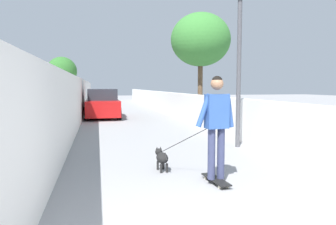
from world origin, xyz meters
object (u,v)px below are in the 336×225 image
object	(u,v)px
skateboard	(216,180)
person_skateboarder	(217,119)
dog	(162,157)
lamp_post	(239,39)
car_near	(102,104)
tree_right_near	(201,40)
tree_left_mid	(62,72)

from	to	relation	value
skateboard	person_skateboarder	size ratio (longest dim) A/B	0.46
person_skateboarder	dog	size ratio (longest dim) A/B	1.36
lamp_post	car_near	world-z (taller)	lamp_post
tree_right_near	car_near	xyz separation A→B (m)	(1.31, 5.05, -3.37)
tree_left_mid	person_skateboarder	bearing A→B (deg)	-165.86
dog	person_skateboarder	bearing A→B (deg)	-143.42
tree_left_mid	dog	xyz separation A→B (m)	(-15.81, -3.49, -2.37)
car_near	tree_right_near	bearing A→B (deg)	-104.59
lamp_post	skateboard	bearing A→B (deg)	148.89
tree_right_near	skateboard	distance (m)	12.01
tree_left_mid	lamp_post	bearing A→B (deg)	-156.36
dog	car_near	bearing A→B (deg)	5.02
lamp_post	tree_left_mid	bearing A→B (deg)	23.64
lamp_post	person_skateboarder	xyz separation A→B (m)	(-3.00, 1.81, -1.84)
skateboard	tree_left_mid	bearing A→B (deg)	14.14
tree_left_mid	lamp_post	xyz separation A→B (m)	(-13.82, -6.05, 0.34)
tree_left_mid	dog	world-z (taller)	tree_left_mid
tree_right_near	lamp_post	bearing A→B (deg)	169.09
tree_right_near	car_near	distance (m)	6.21
tree_right_near	skateboard	size ratio (longest dim) A/B	6.74
tree_left_mid	car_near	world-z (taller)	tree_left_mid
person_skateboarder	dog	distance (m)	1.53
tree_left_mid	lamp_post	world-z (taller)	lamp_post
skateboard	dog	bearing A→B (deg)	36.58
tree_left_mid	skateboard	world-z (taller)	tree_left_mid
lamp_post	skateboard	size ratio (longest dim) A/B	5.35
dog	car_near	distance (m)	11.18
person_skateboarder	dog	bearing A→B (deg)	36.58
person_skateboarder	lamp_post	bearing A→B (deg)	-31.11
tree_right_near	tree_left_mid	xyz separation A→B (m)	(6.00, 7.56, -1.45)
tree_right_near	dog	size ratio (longest dim) A/B	4.18
lamp_post	tree_right_near	bearing A→B (deg)	-10.91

